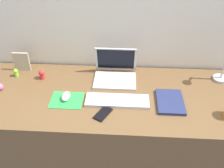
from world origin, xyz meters
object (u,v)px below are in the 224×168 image
at_px(cell_phone, 103,114).
at_px(toy_figurine_pink, 0,87).
at_px(mouse, 66,96).
at_px(picture_frame, 22,62).
at_px(toy_figurine_lime, 16,72).
at_px(keyboard, 117,101).
at_px(notebook_pad, 170,102).
at_px(laptop, 115,71).
at_px(toy_figurine_red, 42,74).

bearing_deg(cell_phone, toy_figurine_pink, -167.30).
xyz_separation_m(mouse, picture_frame, (-0.40, 0.32, 0.05)).
xyz_separation_m(cell_phone, toy_figurine_lime, (-0.68, 0.37, 0.03)).
distance_m(keyboard, notebook_pad, 0.34).
bearing_deg(notebook_pad, keyboard, -178.43).
height_order(keyboard, toy_figurine_lime, toy_figurine_lime).
xyz_separation_m(laptop, mouse, (-0.31, -0.27, -0.03)).
distance_m(notebook_pad, toy_figurine_pink, 1.15).
height_order(toy_figurine_lime, toy_figurine_pink, toy_figurine_lime).
bearing_deg(toy_figurine_lime, picture_frame, 74.21).
bearing_deg(notebook_pad, cell_phone, -162.90).
distance_m(cell_phone, notebook_pad, 0.44).
xyz_separation_m(laptop, notebook_pad, (0.37, -0.27, -0.04)).
xyz_separation_m(keyboard, mouse, (-0.34, 0.01, 0.01)).
bearing_deg(toy_figurine_pink, notebook_pad, -3.48).
relative_size(toy_figurine_lime, toy_figurine_pink, 1.23).
height_order(laptop, toy_figurine_lime, laptop).
relative_size(notebook_pad, toy_figurine_pink, 4.84).
bearing_deg(keyboard, toy_figurine_lime, 161.68).
xyz_separation_m(cell_phone, notebook_pad, (0.42, 0.13, 0.01)).
relative_size(picture_frame, toy_figurine_red, 2.06).
distance_m(keyboard, mouse, 0.34).
distance_m(keyboard, toy_figurine_pink, 0.81).
bearing_deg(toy_figurine_red, laptop, 5.38).
bearing_deg(laptop, toy_figurine_lime, -177.63).
bearing_deg(toy_figurine_pink, keyboard, -5.67).
xyz_separation_m(mouse, cell_phone, (0.26, -0.13, -0.02)).
bearing_deg(cell_phone, toy_figurine_lime, 179.37).
xyz_separation_m(laptop, toy_figurine_pink, (-0.78, -0.20, -0.03)).
xyz_separation_m(keyboard, toy_figurine_lime, (-0.76, 0.25, 0.02)).
height_order(laptop, mouse, laptop).
bearing_deg(picture_frame, toy_figurine_red, -29.73).
bearing_deg(keyboard, laptop, 95.50).
relative_size(laptop, toy_figurine_red, 4.12).
bearing_deg(toy_figurine_lime, keyboard, -18.32).
relative_size(keyboard, mouse, 4.27).
xyz_separation_m(notebook_pad, toy_figurine_red, (-0.90, 0.22, 0.03)).
distance_m(mouse, toy_figurine_pink, 0.48).
relative_size(laptop, toy_figurine_lime, 4.91).
height_order(notebook_pad, toy_figurine_red, toy_figurine_red).
distance_m(cell_phone, picture_frame, 0.80).
bearing_deg(picture_frame, mouse, -38.87).
bearing_deg(notebook_pad, mouse, 179.67).
height_order(keyboard, toy_figurine_red, toy_figurine_red).
relative_size(laptop, mouse, 3.12).
bearing_deg(laptop, mouse, -139.06).
xyz_separation_m(laptop, toy_figurine_lime, (-0.73, -0.03, -0.02)).
relative_size(keyboard, picture_frame, 2.73).
bearing_deg(toy_figurine_pink, toy_figurine_red, 31.01).
bearing_deg(toy_figurine_lime, notebook_pad, -12.35).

